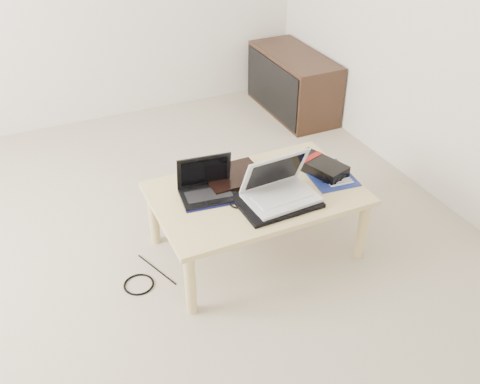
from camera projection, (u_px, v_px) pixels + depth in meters
name	position (u px, v px, depth m)	size (l,w,h in m)	color
ground	(134.00, 278.00, 2.88)	(4.00, 4.00, 0.00)	#ADA28C
coffee_table	(256.00, 199.00, 2.88)	(1.10, 0.70, 0.40)	tan
media_cabinet	(292.00, 83.00, 4.43)	(0.41, 0.90, 0.50)	#3B2618
book	(233.00, 176.00, 2.94)	(0.32, 0.27, 0.03)	black
netbook	(207.00, 187.00, 2.80)	(0.31, 0.24, 0.21)	black
tablet	(256.00, 180.00, 2.93)	(0.33, 0.29, 0.01)	black
remote	(287.00, 181.00, 2.91)	(0.07, 0.24, 0.02)	#B7B7BC
neoprene_sleeve	(277.00, 201.00, 2.76)	(0.41, 0.30, 0.02)	black
white_laptop	(279.00, 188.00, 2.75)	(0.37, 0.28, 0.24)	silver
motherboard	(330.00, 175.00, 2.97)	(0.27, 0.32, 0.01)	navy
gpu_box	(320.00, 166.00, 3.00)	(0.24, 0.34, 0.07)	black
cable_coil	(238.00, 203.00, 2.75)	(0.09, 0.09, 0.01)	black
floor_cable_coil	(139.00, 284.00, 2.83)	(0.16, 0.16, 0.01)	black
floor_cable_trail	(157.00, 269.00, 2.93)	(0.01, 0.01, 0.33)	black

